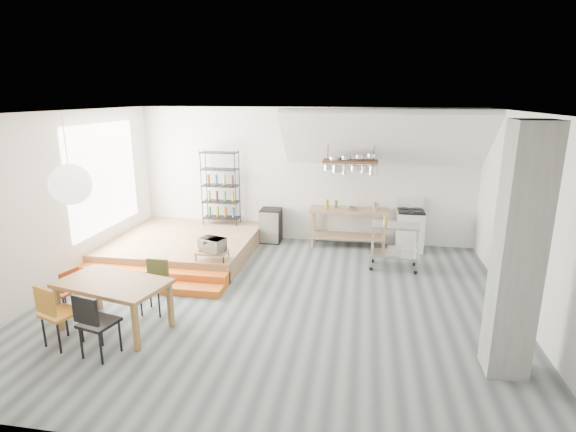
% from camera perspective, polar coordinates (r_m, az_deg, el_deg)
% --- Properties ---
extents(floor, '(8.00, 8.00, 0.00)m').
position_cam_1_polar(floor, '(7.96, -1.49, -10.67)').
color(floor, '#4A5356').
rests_on(floor, ground).
extents(wall_back, '(8.00, 0.04, 3.20)m').
position_cam_1_polar(wall_back, '(10.79, 2.07, 5.14)').
color(wall_back, silver).
rests_on(wall_back, ground).
extents(wall_left, '(0.04, 7.00, 3.20)m').
position_cam_1_polar(wall_left, '(9.07, -27.21, 1.55)').
color(wall_left, silver).
rests_on(wall_left, ground).
extents(wall_right, '(0.04, 7.00, 3.20)m').
position_cam_1_polar(wall_right, '(7.72, 28.97, -0.78)').
color(wall_right, silver).
rests_on(wall_right, ground).
extents(ceiling, '(8.00, 7.00, 0.02)m').
position_cam_1_polar(ceiling, '(7.18, -1.66, 13.00)').
color(ceiling, white).
rests_on(ceiling, wall_back).
extents(slope_ceiling, '(4.40, 1.44, 1.32)m').
position_cam_1_polar(slope_ceiling, '(9.98, 12.09, 9.52)').
color(slope_ceiling, white).
rests_on(slope_ceiling, wall_back).
extents(window_pane, '(0.02, 2.50, 2.20)m').
position_cam_1_polar(window_pane, '(10.23, -22.31, 4.61)').
color(window_pane, white).
rests_on(window_pane, wall_left).
extents(platform, '(3.00, 3.00, 0.40)m').
position_cam_1_polar(platform, '(10.37, -13.00, -3.65)').
color(platform, olive).
rests_on(platform, ground).
extents(step_lower, '(3.00, 0.35, 0.13)m').
position_cam_1_polar(step_lower, '(8.77, -17.84, -8.44)').
color(step_lower, orange).
rests_on(step_lower, ground).
extents(step_upper, '(3.00, 0.35, 0.27)m').
position_cam_1_polar(step_upper, '(9.04, -16.86, -7.21)').
color(step_upper, orange).
rests_on(step_upper, ground).
extents(concrete_column, '(0.50, 0.50, 3.20)m').
position_cam_1_polar(concrete_column, '(6.13, 27.19, -4.29)').
color(concrete_column, slate).
rests_on(concrete_column, ground).
extents(kitchen_counter, '(1.80, 0.60, 0.91)m').
position_cam_1_polar(kitchen_counter, '(10.58, 7.68, -0.61)').
color(kitchen_counter, olive).
rests_on(kitchen_counter, ground).
extents(stove, '(0.60, 0.60, 1.18)m').
position_cam_1_polar(stove, '(10.67, 15.19, -1.68)').
color(stove, white).
rests_on(stove, ground).
extents(pot_rack, '(1.20, 0.50, 1.43)m').
position_cam_1_polar(pot_rack, '(10.07, 8.06, 6.46)').
color(pot_rack, '#3E2619').
rests_on(pot_rack, ceiling).
extents(wire_shelving, '(0.88, 0.38, 1.80)m').
position_cam_1_polar(wire_shelving, '(11.00, -8.56, 3.73)').
color(wire_shelving, black).
rests_on(wire_shelving, platform).
extents(microwave_shelf, '(0.60, 0.40, 0.16)m').
position_cam_1_polar(microwave_shelf, '(8.77, -9.58, -4.53)').
color(microwave_shelf, olive).
rests_on(microwave_shelf, platform).
extents(paper_lantern, '(0.60, 0.60, 0.60)m').
position_cam_1_polar(paper_lantern, '(7.30, -25.90, 3.63)').
color(paper_lantern, white).
rests_on(paper_lantern, ceiling).
extents(dining_table, '(1.78, 1.25, 0.77)m').
position_cam_1_polar(dining_table, '(7.30, -21.35, -8.34)').
color(dining_table, olive).
rests_on(dining_table, ground).
extents(chair_mustard, '(0.56, 0.56, 0.95)m').
position_cam_1_polar(chair_mustard, '(7.16, -27.52, -10.59)').
color(chair_mustard, '#C57D21').
rests_on(chair_mustard, ground).
extents(chair_black, '(0.52, 0.52, 0.95)m').
position_cam_1_polar(chair_black, '(6.65, -23.44, -12.02)').
color(chair_black, black).
rests_on(chair_black, ground).
extents(chair_olive, '(0.40, 0.40, 0.86)m').
position_cam_1_polar(chair_olive, '(7.74, -16.49, -7.95)').
color(chair_olive, brown).
rests_on(chair_olive, ground).
extents(chair_red, '(0.44, 0.44, 0.81)m').
position_cam_1_polar(chair_red, '(8.07, -26.39, -8.22)').
color(chair_red, '#A03516').
rests_on(chair_red, ground).
extents(rolling_cart, '(0.99, 0.60, 0.94)m').
position_cam_1_polar(rolling_cart, '(9.39, 13.39, -3.01)').
color(rolling_cart, silver).
rests_on(rolling_cart, ground).
extents(mini_fridge, '(0.48, 0.48, 0.82)m').
position_cam_1_polar(mini_fridge, '(10.90, -2.17, -1.19)').
color(mini_fridge, black).
rests_on(mini_fridge, ground).
extents(microwave, '(0.55, 0.46, 0.26)m').
position_cam_1_polar(microwave, '(8.73, -9.63, -3.60)').
color(microwave, beige).
rests_on(microwave, microwave_shelf).
extents(bowl, '(0.25, 0.25, 0.06)m').
position_cam_1_polar(bowl, '(10.44, 8.18, 0.96)').
color(bowl, silver).
rests_on(bowl, kitchen_counter).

